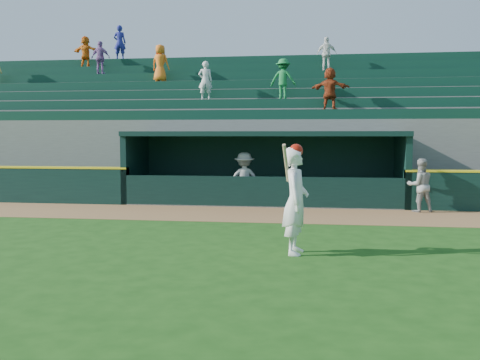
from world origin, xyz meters
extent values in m
plane|color=#1A4511|center=(0.00, 0.00, 0.00)|extent=(120.00, 120.00, 0.00)
cube|color=brown|center=(0.00, 4.90, 0.01)|extent=(40.00, 3.00, 0.01)
imported|color=#A1A19C|center=(4.89, 6.12, 0.81)|extent=(0.88, 0.74, 1.63)
imported|color=#A6A6A1|center=(-0.60, 6.95, 0.88)|extent=(1.22, 0.81, 1.76)
cube|color=slate|center=(0.00, 7.70, 0.02)|extent=(9.00, 2.60, 0.04)
cube|color=black|center=(-4.60, 7.70, 1.15)|extent=(0.20, 2.60, 2.30)
cube|color=black|center=(4.60, 7.70, 1.15)|extent=(0.20, 2.60, 2.30)
cube|color=black|center=(0.00, 9.00, 1.15)|extent=(9.40, 0.20, 2.30)
cube|color=black|center=(0.00, 7.70, 2.38)|extent=(9.40, 2.80, 0.16)
cube|color=black|center=(0.00, 6.48, 0.50)|extent=(9.00, 0.16, 1.00)
cube|color=brown|center=(0.00, 8.50, 0.25)|extent=(8.40, 0.45, 0.10)
cube|color=slate|center=(0.00, 9.53, 1.46)|extent=(34.00, 0.85, 2.91)
cube|color=#0F3828|center=(0.00, 9.41, 3.09)|extent=(34.00, 0.60, 0.36)
cube|color=slate|center=(0.00, 10.38, 1.68)|extent=(34.00, 0.85, 3.36)
cube|color=#0F3828|center=(0.00, 10.26, 3.54)|extent=(34.00, 0.60, 0.36)
cube|color=slate|center=(0.00, 11.22, 1.91)|extent=(34.00, 0.85, 3.81)
cube|color=#0F3828|center=(0.00, 11.11, 3.99)|extent=(34.00, 0.60, 0.36)
cube|color=slate|center=(0.00, 12.07, 2.13)|extent=(34.00, 0.85, 4.26)
cube|color=#0F3828|center=(0.00, 11.96, 4.44)|extent=(34.00, 0.60, 0.36)
cube|color=slate|center=(0.00, 12.93, 2.35)|extent=(34.00, 0.85, 4.71)
cube|color=#0F3828|center=(0.00, 12.81, 4.89)|extent=(34.00, 0.60, 0.36)
cube|color=slate|center=(0.00, 13.78, 2.58)|extent=(34.00, 0.85, 5.16)
cube|color=#0F3828|center=(0.00, 13.66, 5.34)|extent=(34.00, 0.60, 0.36)
cube|color=slate|center=(0.00, 14.62, 2.80)|extent=(34.00, 0.85, 5.61)
cube|color=#0F3828|center=(0.00, 14.51, 5.79)|extent=(34.00, 0.60, 0.36)
cube|color=slate|center=(0.00, 15.20, 2.80)|extent=(34.50, 0.30, 5.61)
imported|color=orange|center=(-4.92, 11.97, 5.41)|extent=(0.86, 0.64, 1.59)
imported|color=white|center=(2.16, 12.83, 5.79)|extent=(0.86, 0.39, 1.44)
imported|color=#943416|center=(2.23, 9.43, 4.03)|extent=(1.48, 0.75, 1.52)
imported|color=navy|center=(-7.67, 14.53, 6.78)|extent=(0.64, 0.46, 1.62)
imported|color=#1B7D39|center=(0.47, 10.28, 4.49)|extent=(1.08, 0.72, 1.55)
imported|color=#9862A8|center=(-7.96, 12.83, 5.82)|extent=(0.90, 0.40, 1.50)
imported|color=orange|center=(-9.04, 13.68, 6.24)|extent=(1.38, 0.58, 1.45)
imported|color=white|center=(-2.60, 10.28, 4.47)|extent=(0.60, 0.45, 1.51)
imported|color=white|center=(1.35, -0.16, 1.05)|extent=(0.55, 0.80, 2.11)
sphere|color=#A71809|center=(1.35, -0.16, 2.04)|extent=(0.27, 0.27, 0.27)
cylinder|color=tan|center=(1.17, -0.38, 1.81)|extent=(0.15, 0.53, 0.76)
camera|label=1|loc=(1.71, -10.62, 2.34)|focal=40.00mm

